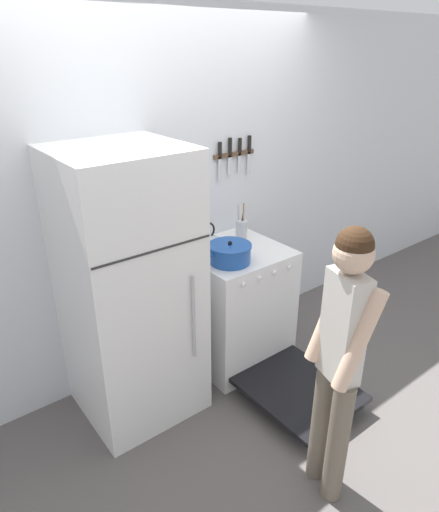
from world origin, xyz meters
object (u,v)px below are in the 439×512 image
object	(u,v)px
dutch_oven_pot	(230,253)
tea_kettle	(208,241)
refrigerator	(130,290)
utensil_jar	(241,229)
stove_range	(237,307)
person	(340,355)

from	to	relation	value
dutch_oven_pot	tea_kettle	size ratio (longest dim) A/B	1.62
dutch_oven_pot	refrigerator	bearing A→B (deg)	170.05
dutch_oven_pot	tea_kettle	xyz separation A→B (m)	(0.01, 0.27, -0.01)
utensil_jar	stove_range	bearing A→B (deg)	-134.39
person	tea_kettle	bearing A→B (deg)	7.32
dutch_oven_pot	utensil_jar	distance (m)	0.44
refrigerator	dutch_oven_pot	distance (m)	0.72
refrigerator	tea_kettle	size ratio (longest dim) A/B	8.54
stove_range	person	distance (m)	1.33
dutch_oven_pot	person	distance (m)	1.13
refrigerator	tea_kettle	world-z (taller)	refrigerator
refrigerator	dutch_oven_pot	bearing A→B (deg)	-9.95
stove_range	tea_kettle	xyz separation A→B (m)	(-0.15, 0.17, 0.52)
dutch_oven_pot	tea_kettle	bearing A→B (deg)	87.28
tea_kettle	utensil_jar	xyz separation A→B (m)	(0.32, 0.01, 0.02)
stove_range	utensil_jar	bearing A→B (deg)	45.61
dutch_oven_pot	person	bearing A→B (deg)	-100.28
tea_kettle	utensil_jar	size ratio (longest dim) A/B	0.72
refrigerator	tea_kettle	bearing A→B (deg)	11.67
refrigerator	utensil_jar	world-z (taller)	refrigerator
tea_kettle	person	size ratio (longest dim) A/B	0.13
refrigerator	person	world-z (taller)	refrigerator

